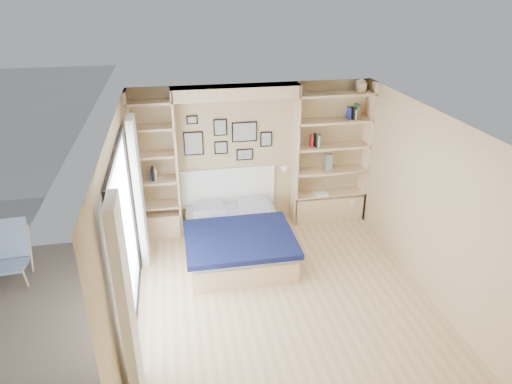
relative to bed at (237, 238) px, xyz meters
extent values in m
plane|color=#D4AF83|center=(0.45, -1.24, -0.27)|extent=(4.50, 4.50, 0.00)
plane|color=tan|center=(0.45, 1.01, 0.98)|extent=(4.00, 0.00, 4.00)
plane|color=tan|center=(0.45, -3.49, 0.98)|extent=(4.00, 0.00, 4.00)
plane|color=tan|center=(-1.55, -1.24, 0.98)|extent=(0.00, 4.50, 4.50)
plane|color=tan|center=(2.45, -1.24, 0.98)|extent=(0.00, 4.50, 4.50)
plane|color=white|center=(0.45, -1.24, 2.23)|extent=(4.50, 4.50, 0.00)
cube|color=beige|center=(-0.85, 0.84, 0.98)|extent=(0.04, 0.35, 2.50)
cube|color=beige|center=(1.15, 0.84, 0.98)|extent=(0.04, 0.35, 2.50)
cube|color=beige|center=(0.15, 0.84, 2.13)|extent=(2.00, 0.35, 0.20)
cube|color=beige|center=(2.43, 0.84, 0.98)|extent=(0.04, 0.35, 2.50)
cube|color=beige|center=(-1.53, 0.84, 0.98)|extent=(0.04, 0.35, 2.50)
cube|color=beige|center=(1.80, 0.84, -0.02)|extent=(1.30, 0.35, 0.50)
cube|color=beige|center=(-1.20, 0.84, -0.07)|extent=(0.70, 0.35, 0.40)
cube|color=black|center=(-1.52, -1.24, 1.96)|extent=(0.04, 2.08, 0.06)
cube|color=black|center=(-1.52, -1.24, -0.24)|extent=(0.04, 2.08, 0.06)
cube|color=black|center=(-1.52, -2.26, 0.83)|extent=(0.04, 0.06, 2.20)
cube|color=black|center=(-1.52, -0.22, 0.83)|extent=(0.04, 0.06, 2.20)
cube|color=silver|center=(-1.53, -1.24, 0.85)|extent=(0.01, 2.00, 2.20)
cube|color=white|center=(-1.43, -2.54, 0.88)|extent=(0.10, 0.45, 2.30)
cube|color=white|center=(-1.43, 0.06, 0.88)|extent=(0.10, 0.45, 2.30)
cube|color=beige|center=(1.80, 0.84, 0.23)|extent=(1.30, 0.35, 0.04)
cube|color=beige|center=(1.80, 0.84, 0.68)|extent=(1.30, 0.35, 0.04)
cube|color=beige|center=(1.80, 0.84, 1.13)|extent=(1.30, 0.35, 0.04)
cube|color=beige|center=(1.80, 0.84, 1.58)|extent=(1.30, 0.35, 0.04)
cube|color=beige|center=(1.80, 0.84, 2.03)|extent=(1.30, 0.35, 0.04)
cube|color=beige|center=(-1.20, 0.84, 0.28)|extent=(0.70, 0.35, 0.04)
cube|color=beige|center=(-1.20, 0.84, 0.73)|extent=(0.70, 0.35, 0.04)
cube|color=beige|center=(-1.20, 0.84, 1.18)|extent=(0.70, 0.35, 0.04)
cube|color=beige|center=(-1.20, 0.84, 1.63)|extent=(0.70, 0.35, 0.04)
cube|color=beige|center=(-1.20, 0.84, 2.03)|extent=(0.70, 0.35, 0.04)
cube|color=beige|center=(0.00, -0.01, -0.10)|extent=(1.54, 1.92, 0.34)
cube|color=#ABAFBB|center=(0.00, -0.01, 0.12)|extent=(1.50, 1.88, 0.10)
cube|color=#0D1339|center=(0.00, -0.34, 0.19)|extent=(1.64, 1.35, 0.08)
cube|color=#ABAFBB|center=(-0.38, 0.65, 0.23)|extent=(0.53, 0.38, 0.12)
cube|color=#ABAFBB|center=(0.38, 0.65, 0.23)|extent=(0.53, 0.38, 0.12)
cube|color=white|center=(0.00, 0.98, 0.45)|extent=(1.64, 0.04, 0.70)
cube|color=black|center=(-0.55, 0.99, 1.28)|extent=(0.32, 0.02, 0.40)
cube|color=gray|center=(-0.55, 0.98, 1.28)|extent=(0.28, 0.01, 0.36)
cube|color=black|center=(-0.10, 0.99, 1.53)|extent=(0.22, 0.02, 0.28)
cube|color=gray|center=(-0.10, 0.98, 1.53)|extent=(0.18, 0.01, 0.24)
cube|color=black|center=(-0.10, 0.99, 1.18)|extent=(0.22, 0.02, 0.22)
cube|color=gray|center=(-0.10, 0.98, 1.18)|extent=(0.18, 0.01, 0.18)
cube|color=black|center=(0.30, 0.99, 1.43)|extent=(0.42, 0.02, 0.34)
cube|color=gray|center=(0.30, 0.98, 1.43)|extent=(0.38, 0.01, 0.30)
cube|color=black|center=(0.30, 0.99, 1.03)|extent=(0.28, 0.02, 0.20)
cube|color=gray|center=(0.30, 0.98, 1.03)|extent=(0.24, 0.01, 0.16)
cube|color=black|center=(0.67, 0.99, 1.28)|extent=(0.20, 0.02, 0.26)
cube|color=gray|center=(0.67, 0.98, 1.28)|extent=(0.16, 0.01, 0.22)
cube|color=black|center=(-0.55, 0.99, 1.68)|extent=(0.18, 0.02, 0.14)
cube|color=gray|center=(-0.55, 0.98, 1.68)|extent=(0.14, 0.01, 0.10)
cylinder|color=silver|center=(-0.71, 0.76, 0.85)|extent=(0.20, 0.02, 0.02)
cone|color=white|center=(-0.61, 0.76, 0.83)|extent=(0.13, 0.12, 0.15)
cylinder|color=silver|center=(1.01, 0.76, 0.85)|extent=(0.20, 0.02, 0.02)
cone|color=white|center=(0.91, 0.76, 0.83)|extent=(0.13, 0.12, 0.15)
cube|color=#A51E1E|center=(1.42, 0.83, 1.25)|extent=(0.02, 0.15, 0.20)
cube|color=black|center=(1.49, 0.83, 1.26)|extent=(0.03, 0.15, 0.22)
cube|color=#BFB28C|center=(1.53, 0.83, 1.25)|extent=(0.04, 0.15, 0.20)
cube|color=#26593F|center=(1.56, 0.83, 1.26)|extent=(0.03, 0.15, 0.21)
cube|color=navy|center=(2.05, 0.83, 1.70)|extent=(0.03, 0.15, 0.20)
cube|color=black|center=(2.11, 0.83, 1.70)|extent=(0.03, 0.15, 0.19)
cube|color=#BFB28C|center=(2.14, 0.83, 1.69)|extent=(0.04, 0.15, 0.17)
cube|color=#235636|center=(2.18, 0.83, 1.73)|extent=(0.03, 0.15, 0.25)
cube|color=maroon|center=(2.21, 0.83, 1.70)|extent=(0.03, 0.15, 0.19)
cube|color=navy|center=(-1.26, 0.83, 0.84)|extent=(0.02, 0.15, 0.17)
cube|color=black|center=(-1.25, 0.83, 0.86)|extent=(0.03, 0.15, 0.22)
cube|color=#BFB28C|center=(-1.19, 0.83, 0.86)|extent=(0.03, 0.15, 0.21)
cube|color=beige|center=(2.22, 0.83, 2.13)|extent=(0.13, 0.13, 0.15)
cone|color=beige|center=(2.22, 0.83, 2.24)|extent=(0.20, 0.20, 0.08)
cube|color=slate|center=(1.75, 0.83, 0.85)|extent=(0.12, 0.12, 0.30)
cube|color=white|center=(1.65, 0.78, 0.27)|extent=(0.22, 0.16, 0.03)
cube|color=#706052|center=(-3.15, -1.24, -0.27)|extent=(3.20, 4.00, 0.05)
cylinder|color=tan|center=(-3.06, -0.44, -0.05)|extent=(0.04, 0.14, 0.42)
cylinder|color=tan|center=(-3.11, 0.15, 0.05)|extent=(0.06, 0.35, 0.69)
cube|color=#2957AF|center=(-3.31, -0.24, 0.03)|extent=(0.53, 0.62, 0.15)
cube|color=#2957AF|center=(-3.35, 0.16, 0.27)|extent=(0.50, 0.27, 0.57)
camera|label=1|loc=(-0.84, -6.20, 3.74)|focal=32.00mm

